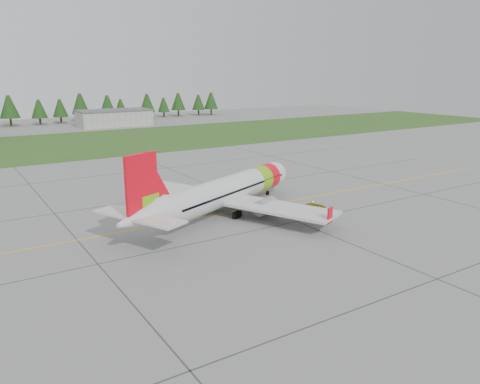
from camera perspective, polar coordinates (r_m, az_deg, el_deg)
ground at (r=53.79m, az=-1.36°, el=-5.40°), size 320.00×320.00×0.00m
aircraft at (r=61.64m, az=-1.92°, el=0.03°), size 31.73×30.12×10.13m
follow_me_car at (r=63.05m, az=8.91°, el=-0.75°), size 1.36×1.59×3.83m
grass_strip at (r=129.31m, az=-20.66°, el=5.41°), size 320.00×50.00×0.03m
taxi_guideline at (r=60.41m, az=-5.31°, el=-3.19°), size 120.00×0.25×0.02m
hangar_east at (r=169.95m, az=-15.09°, el=8.67°), size 24.00×12.00×5.20m
treeline at (r=183.67m, az=-24.62°, el=9.02°), size 160.00×8.00×10.00m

